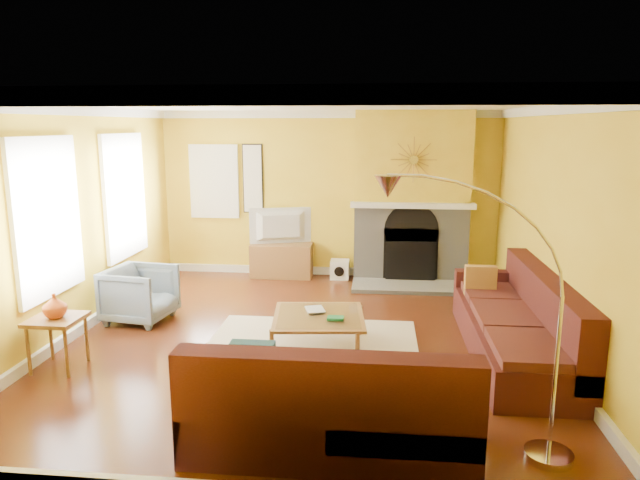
# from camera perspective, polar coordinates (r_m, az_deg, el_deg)

# --- Properties ---
(floor) EXTENTS (5.50, 6.00, 0.02)m
(floor) POSITION_cam_1_polar(r_m,az_deg,el_deg) (6.82, -1.47, -9.92)
(floor) COLOR #602B14
(floor) RESTS_ON ground
(ceiling) EXTENTS (5.50, 6.00, 0.02)m
(ceiling) POSITION_cam_1_polar(r_m,az_deg,el_deg) (6.35, -1.60, 13.57)
(ceiling) COLOR white
(ceiling) RESTS_ON ground
(wall_back) EXTENTS (5.50, 0.02, 2.70)m
(wall_back) POSITION_cam_1_polar(r_m,az_deg,el_deg) (9.41, 0.82, 4.58)
(wall_back) COLOR gold
(wall_back) RESTS_ON ground
(wall_front) EXTENTS (5.50, 0.02, 2.70)m
(wall_front) POSITION_cam_1_polar(r_m,az_deg,el_deg) (3.57, -7.79, -7.01)
(wall_front) COLOR gold
(wall_front) RESTS_ON ground
(wall_left) EXTENTS (0.02, 6.00, 2.70)m
(wall_left) POSITION_cam_1_polar(r_m,az_deg,el_deg) (7.33, -23.47, 1.67)
(wall_left) COLOR gold
(wall_left) RESTS_ON ground
(wall_right) EXTENTS (0.02, 6.00, 2.70)m
(wall_right) POSITION_cam_1_polar(r_m,az_deg,el_deg) (6.68, 22.64, 0.88)
(wall_right) COLOR gold
(wall_right) RESTS_ON ground
(baseboard) EXTENTS (5.50, 6.00, 0.12)m
(baseboard) POSITION_cam_1_polar(r_m,az_deg,el_deg) (6.79, -1.48, -9.37)
(baseboard) COLOR white
(baseboard) RESTS_ON floor
(crown_molding) EXTENTS (5.50, 6.00, 0.12)m
(crown_molding) POSITION_cam_1_polar(r_m,az_deg,el_deg) (6.35, -1.60, 12.94)
(crown_molding) COLOR white
(crown_molding) RESTS_ON ceiling
(window_left_near) EXTENTS (0.06, 1.22, 1.72)m
(window_left_near) POSITION_cam_1_polar(r_m,az_deg,el_deg) (8.44, -19.04, 4.19)
(window_left_near) COLOR white
(window_left_near) RESTS_ON wall_left
(window_left_far) EXTENTS (0.06, 1.22, 1.72)m
(window_left_far) POSITION_cam_1_polar(r_m,az_deg,el_deg) (6.78, -25.72, 2.05)
(window_left_far) COLOR white
(window_left_far) RESTS_ON wall_left
(window_back) EXTENTS (0.82, 0.06, 1.22)m
(window_back) POSITION_cam_1_polar(r_m,az_deg,el_deg) (9.69, -10.52, 5.78)
(window_back) COLOR white
(window_back) RESTS_ON wall_back
(wall_art) EXTENTS (0.34, 0.04, 1.14)m
(wall_art) POSITION_cam_1_polar(r_m,az_deg,el_deg) (9.54, -6.74, 6.11)
(wall_art) COLOR white
(wall_art) RESTS_ON wall_back
(fireplace) EXTENTS (1.80, 0.40, 2.70)m
(fireplace) POSITION_cam_1_polar(r_m,az_deg,el_deg) (9.18, 9.15, 4.27)
(fireplace) COLOR gray
(fireplace) RESTS_ON floor
(mantel) EXTENTS (1.92, 0.22, 0.08)m
(mantel) POSITION_cam_1_polar(r_m,az_deg,el_deg) (8.96, 9.21, 3.44)
(mantel) COLOR white
(mantel) RESTS_ON fireplace
(hearth) EXTENTS (1.80, 0.70, 0.06)m
(hearth) POSITION_cam_1_polar(r_m,az_deg,el_deg) (8.90, 9.08, -4.63)
(hearth) COLOR gray
(hearth) RESTS_ON floor
(sunburst) EXTENTS (0.70, 0.04, 0.70)m
(sunburst) POSITION_cam_1_polar(r_m,az_deg,el_deg) (8.90, 9.36, 7.92)
(sunburst) COLOR olive
(sunburst) RESTS_ON fireplace
(rug) EXTENTS (2.40, 1.80, 0.02)m
(rug) POSITION_cam_1_polar(r_m,az_deg,el_deg) (6.61, -0.83, -10.45)
(rug) COLOR beige
(rug) RESTS_ON floor
(sectional_sofa) EXTENTS (3.36, 3.87, 0.90)m
(sectional_sofa) POSITION_cam_1_polar(r_m,az_deg,el_deg) (5.90, 8.01, -8.74)
(sectional_sofa) COLOR #471916
(sectional_sofa) RESTS_ON floor
(coffee_table) EXTENTS (1.10, 1.10, 0.40)m
(coffee_table) POSITION_cam_1_polar(r_m,az_deg,el_deg) (6.47, -0.13, -9.14)
(coffee_table) COLOR white
(coffee_table) RESTS_ON floor
(media_console) EXTENTS (1.00, 0.45, 0.55)m
(media_console) POSITION_cam_1_polar(r_m,az_deg,el_deg) (9.46, -3.85, -2.03)
(media_console) COLOR olive
(media_console) RESTS_ON floor
(tv) EXTENTS (1.01, 0.44, 0.59)m
(tv) POSITION_cam_1_polar(r_m,az_deg,el_deg) (9.34, -3.90, 1.37)
(tv) COLOR black
(tv) RESTS_ON media_console
(subwoofer) EXTENTS (0.30, 0.30, 0.30)m
(subwoofer) POSITION_cam_1_polar(r_m,az_deg,el_deg) (9.36, 1.99, -2.94)
(subwoofer) COLOR white
(subwoofer) RESTS_ON floor
(armchair) EXTENTS (0.88, 0.86, 0.71)m
(armchair) POSITION_cam_1_polar(r_m,az_deg,el_deg) (7.65, -17.55, -5.18)
(armchair) COLOR slate
(armchair) RESTS_ON floor
(side_table) EXTENTS (0.51, 0.51, 0.55)m
(side_table) POSITION_cam_1_polar(r_m,az_deg,el_deg) (6.53, -24.71, -9.33)
(side_table) COLOR olive
(side_table) RESTS_ON floor
(vase) EXTENTS (0.26, 0.26, 0.25)m
(vase) POSITION_cam_1_polar(r_m,az_deg,el_deg) (6.40, -25.01, -5.98)
(vase) COLOR #D8591E
(vase) RESTS_ON side_table
(book) EXTENTS (0.27, 0.32, 0.03)m
(book) POSITION_cam_1_polar(r_m,az_deg,el_deg) (6.51, -1.36, -7.05)
(book) COLOR white
(book) RESTS_ON coffee_table
(arc_lamp) EXTENTS (1.35, 0.36, 2.12)m
(arc_lamp) POSITION_cam_1_polar(r_m,az_deg,el_deg) (4.34, 15.52, -7.98)
(arc_lamp) COLOR silver
(arc_lamp) RESTS_ON floor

